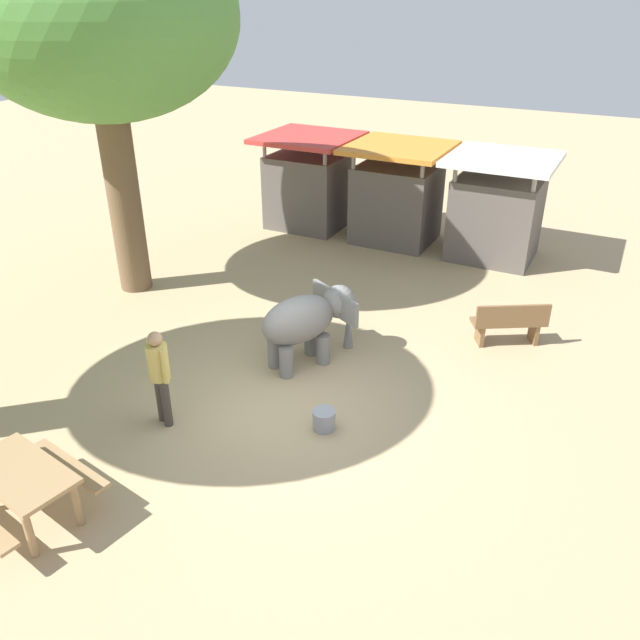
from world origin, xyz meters
TOP-DOWN VIEW (x-y plane):
  - ground_plane at (0.00, 0.00)m, footprint 60.00×60.00m
  - elephant at (-0.39, 1.46)m, footprint 1.62×1.88m
  - person_handler at (-1.53, -1.18)m, footprint 0.48×0.32m
  - shade_tree_main at (-5.39, 2.55)m, footprint 5.50×5.04m
  - wooden_bench at (2.71, 3.74)m, footprint 1.41×1.05m
  - picnic_table_near at (-1.78, -3.57)m, footprint 1.74×1.72m
  - market_stall_red at (-3.84, 8.04)m, footprint 2.50×2.50m
  - market_stall_orange at (-1.24, 8.04)m, footprint 2.50×2.50m
  - market_stall_white at (1.36, 8.04)m, footprint 2.50×2.50m
  - feed_bucket at (0.75, -0.18)m, footprint 0.36×0.36m

SIDE VIEW (x-z plane):
  - ground_plane at x=0.00m, z-range 0.00..0.00m
  - feed_bucket at x=0.75m, z-range 0.00..0.32m
  - wooden_bench at x=2.71m, z-range 0.03..0.91m
  - picnic_table_near at x=-1.78m, z-range 0.20..0.98m
  - elephant at x=-0.39m, z-range 0.19..1.53m
  - person_handler at x=-1.53m, z-range 0.14..1.76m
  - market_stall_red at x=-3.84m, z-range -0.12..2.40m
  - market_stall_orange at x=-1.24m, z-range -0.12..2.40m
  - market_stall_white at x=1.36m, z-range -0.12..2.40m
  - shade_tree_main at x=-5.39m, z-range 1.77..9.32m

